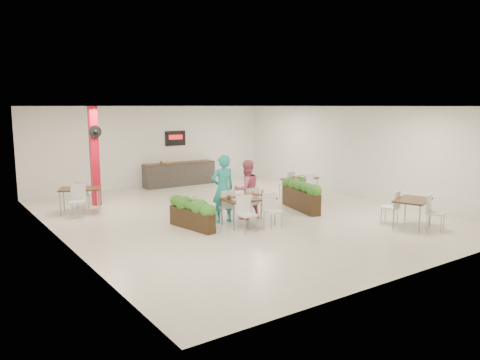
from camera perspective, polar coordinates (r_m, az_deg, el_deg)
name	(u,v)px	position (r m, az deg, el deg)	size (l,w,h in m)	color
ground	(238,215)	(13.95, -0.28, -4.28)	(12.00, 12.00, 0.00)	beige
room_shell	(238,148)	(13.63, -0.29, 3.96)	(10.10, 12.10, 3.22)	white
red_column	(95,155)	(15.78, -17.31, 2.92)	(0.40, 0.41, 3.20)	#B70C21
service_counter	(180,173)	(19.15, -7.38, 0.80)	(3.00, 0.64, 2.20)	#282624
main_table	(248,202)	(12.66, 1.00, -2.71)	(1.45, 1.70, 0.92)	black
diner_man	(223,189)	(12.92, -2.09, -1.08)	(0.69, 0.45, 1.89)	teal
diner_woman	(247,189)	(13.38, 0.80, -1.16)	(0.82, 0.64, 1.69)	#E76684
planter_left	(192,211)	(12.37, -5.90, -3.76)	(0.63, 1.68, 0.88)	black
planter_right	(301,194)	(14.64, 7.43, -1.69)	(0.80, 1.99, 1.07)	black
side_table_a	(80,192)	(14.98, -18.92, -1.39)	(1.41, 1.66, 0.92)	black
side_table_b	(300,181)	(16.28, 7.34, -0.16)	(1.32, 1.67, 0.92)	black
side_table_c	(413,204)	(13.31, 20.30, -2.76)	(1.36, 1.67, 0.92)	black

